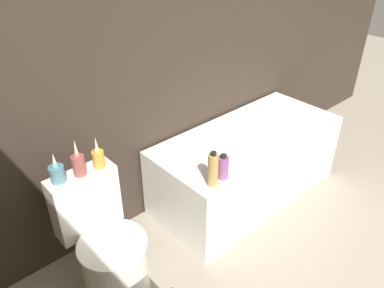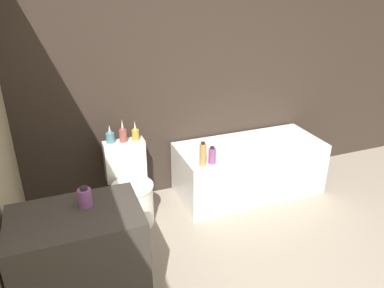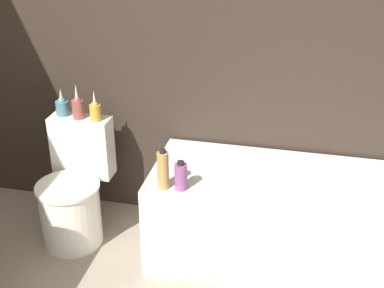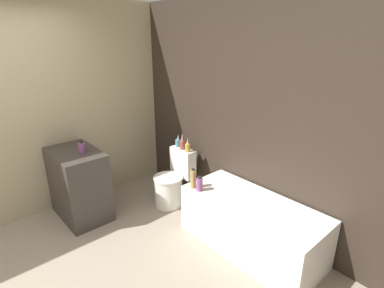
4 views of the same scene
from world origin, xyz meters
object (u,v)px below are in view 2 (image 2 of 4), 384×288
(vase_gold, at_px, (110,136))
(shampoo_bottle_short, at_px, (212,156))
(shampoo_bottle_tall, at_px, (203,155))
(toilet, at_px, (131,192))
(vase_bronze, at_px, (135,133))
(soap_bottle_glass, at_px, (85,197))
(bathtub, at_px, (249,168))
(vase_silver, at_px, (123,134))

(vase_gold, bearing_deg, shampoo_bottle_short, -24.95)
(vase_gold, height_order, shampoo_bottle_tall, vase_gold)
(toilet, distance_m, vase_bronze, 0.55)
(toilet, distance_m, shampoo_bottle_tall, 0.77)
(toilet, height_order, vase_bronze, vase_bronze)
(soap_bottle_glass, relative_size, shampoo_bottle_tall, 0.58)
(soap_bottle_glass, bearing_deg, shampoo_bottle_tall, 35.27)
(vase_gold, xyz_separation_m, shampoo_bottle_tall, (0.75, -0.40, -0.13))
(bathtub, height_order, vase_gold, vase_gold)
(vase_silver, bearing_deg, shampoo_bottle_short, -26.88)
(vase_gold, height_order, vase_bronze, vase_bronze)
(vase_silver, height_order, shampoo_bottle_tall, vase_silver)
(vase_silver, relative_size, shampoo_bottle_short, 1.32)
(bathtub, xyz_separation_m, vase_silver, (-1.28, 0.13, 0.53))
(toilet, bearing_deg, bathtub, 2.38)
(soap_bottle_glass, distance_m, shampoo_bottle_short, 1.46)
(soap_bottle_glass, relative_size, vase_gold, 0.78)
(vase_silver, xyz_separation_m, shampoo_bottle_short, (0.74, -0.37, -0.18))
(soap_bottle_glass, distance_m, vase_bronze, 1.29)
(bathtub, height_order, vase_bronze, vase_bronze)
(vase_silver, bearing_deg, soap_bottle_glass, -111.53)
(shampoo_bottle_tall, bearing_deg, shampoo_bottle_short, 4.94)
(vase_silver, bearing_deg, bathtub, -5.68)
(vase_gold, relative_size, vase_silver, 0.78)
(shampoo_bottle_short, bearing_deg, toilet, 165.29)
(toilet, relative_size, vase_gold, 4.27)
(vase_bronze, distance_m, shampoo_bottle_short, 0.74)
(soap_bottle_glass, distance_m, vase_silver, 1.25)
(bathtub, bearing_deg, soap_bottle_glass, -149.27)
(bathtub, distance_m, soap_bottle_glass, 2.12)
(soap_bottle_glass, height_order, shampoo_bottle_tall, soap_bottle_glass)
(shampoo_bottle_short, bearing_deg, soap_bottle_glass, -146.67)
(vase_bronze, height_order, shampoo_bottle_tall, vase_bronze)
(toilet, relative_size, shampoo_bottle_short, 4.41)
(vase_silver, bearing_deg, shampoo_bottle_tall, -30.78)
(bathtub, xyz_separation_m, vase_bronze, (-1.16, 0.12, 0.52))
(vase_bronze, bearing_deg, vase_gold, 172.87)
(toilet, relative_size, soap_bottle_glass, 5.49)
(vase_bronze, height_order, shampoo_bottle_short, vase_bronze)
(shampoo_bottle_tall, relative_size, shampoo_bottle_short, 1.38)
(soap_bottle_glass, bearing_deg, toilet, 64.96)
(vase_silver, distance_m, shampoo_bottle_short, 0.84)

